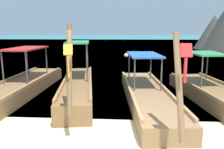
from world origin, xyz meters
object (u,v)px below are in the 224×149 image
(longtail_boat_yellow_ribbon, at_px, (212,92))
(mooring_buoy_near, at_px, (126,56))
(longtail_boat_blue_ribbon, at_px, (18,88))
(longtail_boat_red_ribbon, at_px, (147,94))
(longtail_boat_orange_ribbon, at_px, (78,87))

(longtail_boat_yellow_ribbon, xyz_separation_m, mooring_buoy_near, (-3.05, 12.85, -0.10))
(longtail_boat_blue_ribbon, height_order, longtail_boat_red_ribbon, longtail_boat_blue_ribbon)
(longtail_boat_blue_ribbon, relative_size, longtail_boat_orange_ribbon, 1.11)
(longtail_boat_red_ribbon, bearing_deg, longtail_boat_blue_ribbon, 174.01)
(longtail_boat_red_ribbon, height_order, mooring_buoy_near, longtail_boat_red_ribbon)
(longtail_boat_orange_ribbon, xyz_separation_m, mooring_buoy_near, (1.86, 12.51, -0.15))
(longtail_boat_orange_ribbon, xyz_separation_m, longtail_boat_yellow_ribbon, (4.91, -0.33, -0.05))
(longtail_boat_yellow_ribbon, bearing_deg, longtail_boat_blue_ribbon, 178.75)
(longtail_boat_red_ribbon, bearing_deg, longtail_boat_orange_ribbon, 165.08)
(longtail_boat_blue_ribbon, bearing_deg, mooring_buoy_near, 71.95)
(mooring_buoy_near, bearing_deg, longtail_boat_yellow_ribbon, -76.65)
(longtail_boat_blue_ribbon, relative_size, longtail_boat_yellow_ribbon, 1.28)
(longtail_boat_orange_ribbon, height_order, mooring_buoy_near, longtail_boat_orange_ribbon)
(longtail_boat_red_ribbon, distance_m, mooring_buoy_near, 13.22)
(longtail_boat_yellow_ribbon, bearing_deg, longtail_boat_orange_ribbon, 176.11)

